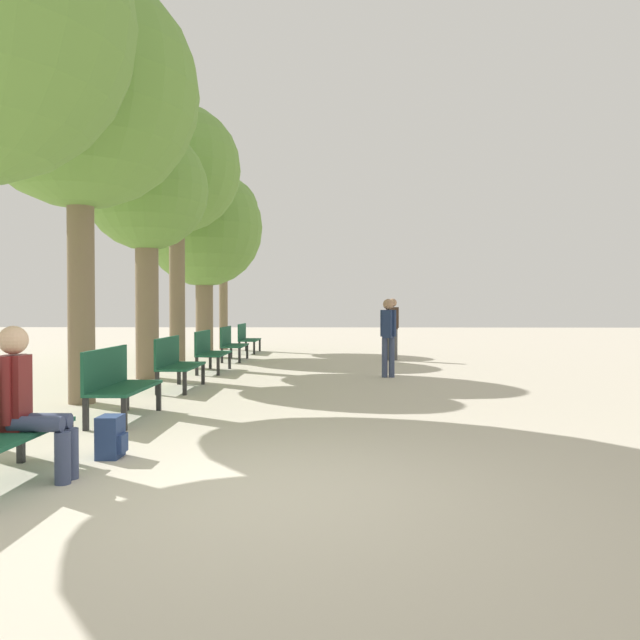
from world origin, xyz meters
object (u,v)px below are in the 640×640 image
Objects in this scene: bench_row_4 at (231,342)px; bench_row_5 at (246,337)px; tree_row_2 at (146,193)px; backpack at (111,437)px; tree_row_5 at (223,214)px; person_seated at (28,400)px; bench_row_2 at (175,361)px; tree_row_4 at (204,229)px; bench_row_3 at (209,349)px; bench_row_1 at (117,380)px; pedestrian_mid at (393,325)px; tree_row_1 at (80,92)px; tree_row_3 at (177,170)px; pedestrian_near at (388,332)px.

bench_row_4 and bench_row_5 have the same top height.
tree_row_2 is (-1.02, -4.24, 3.27)m from bench_row_4.
bench_row_4 is 10.97m from backpack.
tree_row_5 is 16.82m from person_seated.
bench_row_2 is 8.06m from tree_row_4.
tree_row_2 reaches higher than bench_row_3.
pedestrian_mid is (4.42, 9.16, 0.46)m from bench_row_1.
pedestrian_mid is at bearing 70.88° from person_seated.
bench_row_1 is at bearing -90.00° from bench_row_5.
bench_row_2 is 2.97m from bench_row_3.
bench_row_1 and bench_row_2 have the same top height.
tree_row_4 is at bearing 126.62° from bench_row_4.
tree_row_5 reaches higher than bench_row_3.
tree_row_1 reaches higher than tree_row_4.
backpack is at bearing -83.82° from tree_row_5.
tree_row_2 reaches higher than backpack.
bench_row_1 is at bearing -53.15° from tree_row_1.
person_seated is at bearing -80.42° from tree_row_2.
tree_row_3 reaches higher than bench_row_1.
bench_row_3 is 1.00× the size of bench_row_5.
tree_row_5 is (0.00, 3.15, 0.93)m from tree_row_4.
bench_row_2 is 7.62m from pedestrian_mid.
backpack is at bearing -87.29° from bench_row_5.
bench_row_1 is 6.35m from pedestrian_near.
tree_row_1 is at bearing -97.65° from bench_row_4.
tree_row_2 is 8.24m from person_seated.
tree_row_3 is 6.32m from tree_row_5.
bench_row_4 is 8.70m from tree_row_1.
bench_row_2 reaches higher than backpack.
pedestrian_near is (3.94, -3.95, 0.42)m from bench_row_4.
tree_row_5 is (0.00, 6.31, -0.10)m from tree_row_3.
bench_row_4 is 3.66m from tree_row_4.
pedestrian_mid is at bearing 83.51° from pedestrian_near.
tree_row_5 reaches higher than person_seated.
bench_row_2 is 1.00× the size of bench_row_5.
tree_row_2 is 2.64m from tree_row_3.
tree_row_4 is (-1.02, -1.60, 3.24)m from bench_row_5.
bench_row_3 reaches higher than backpack.
pedestrian_near is at bearing -45.02° from bench_row_4.
bench_row_3 is at bearing 166.10° from pedestrian_near.
bench_row_2 is 0.30× the size of tree_row_2.
bench_row_1 is 0.24× the size of tree_row_3.
bench_row_5 is 0.24× the size of tree_row_3.
bench_row_4 is 6.23m from tree_row_5.
tree_row_5 reaches higher than bench_row_1.
bench_row_2 is at bearing -82.09° from tree_row_4.
bench_row_5 is at bearing 90.00° from bench_row_4.
bench_row_4 is at bearing 93.44° from backpack.
person_seated is at bearing -84.90° from bench_row_1.
bench_row_1 is 0.26× the size of tree_row_5.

